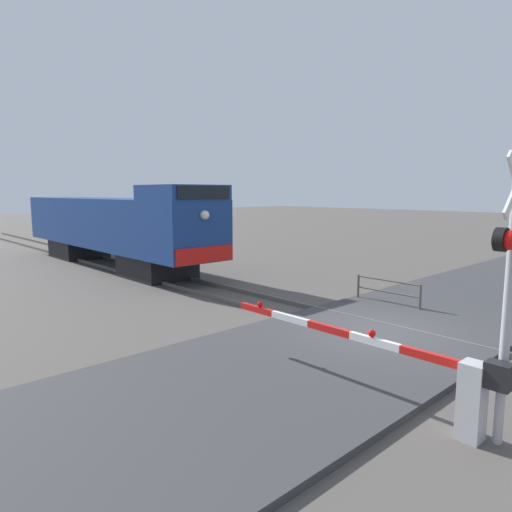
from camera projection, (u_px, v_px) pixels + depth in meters
The scene contains 7 objects.
ground_plane at pixel (380, 335), 12.27m from camera, with size 160.00×160.00×0.00m, color #514C47.
rail_track_left at pixel (365, 339), 11.78m from camera, with size 0.08×80.00×0.15m, color #59544C.
rail_track_right at pixel (394, 327), 12.74m from camera, with size 0.08×80.00×0.15m, color #59544C.
road_surface at pixel (380, 333), 12.26m from camera, with size 36.00×5.71×0.14m, color #38383A.
locomotive at pixel (114, 226), 23.33m from camera, with size 2.88×16.36×4.13m.
crossing_gate at pixel (427, 374), 7.54m from camera, with size 0.36×5.92×1.37m.
guard_railing at pixel (388, 289), 15.21m from camera, with size 0.08×2.40×0.95m.
Camera 1 is at (-10.53, -6.38, 3.85)m, focal length 31.86 mm.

